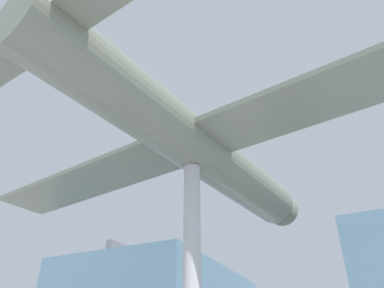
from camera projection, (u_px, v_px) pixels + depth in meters
support_pylon_central at (192, 283)px, 10.62m from camera, size 0.54×0.54×7.41m
suspended_airplane at (195, 146)px, 13.11m from camera, size 20.18×15.12×2.70m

